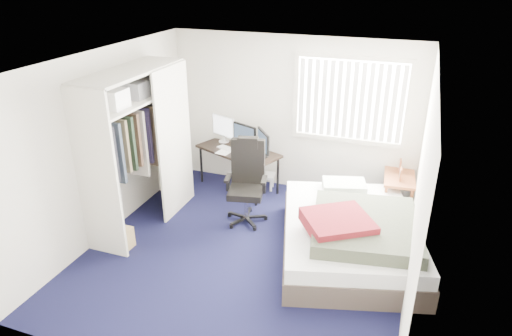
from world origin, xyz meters
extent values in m
plane|color=black|center=(0.00, 0.00, 0.00)|extent=(4.20, 4.20, 0.00)
plane|color=silver|center=(0.00, 2.10, 1.25)|extent=(4.00, 0.00, 4.00)
plane|color=silver|center=(0.00, -2.10, 1.25)|extent=(4.00, 0.00, 4.00)
plane|color=silver|center=(-2.00, 0.00, 1.25)|extent=(0.00, 4.20, 4.20)
plane|color=silver|center=(2.00, 0.00, 1.25)|extent=(0.00, 4.20, 4.20)
plane|color=white|center=(0.00, 0.00, 2.50)|extent=(4.20, 4.20, 0.00)
cube|color=white|center=(0.90, 2.08, 1.60)|extent=(1.60, 0.02, 1.20)
cube|color=beige|center=(0.90, 2.05, 2.23)|extent=(1.72, 0.06, 0.06)
cube|color=beige|center=(0.90, 2.05, 0.97)|extent=(1.72, 0.06, 0.06)
cube|color=white|center=(0.90, 2.02, 1.60)|extent=(1.60, 0.04, 1.16)
cube|color=beige|center=(-1.70, -0.60, 1.10)|extent=(0.60, 0.04, 2.20)
cube|color=beige|center=(-1.70, 1.20, 1.10)|extent=(0.60, 0.04, 2.20)
cube|color=beige|center=(-1.70, 0.30, 2.20)|extent=(0.60, 1.80, 0.04)
cube|color=beige|center=(-1.70, 0.30, 1.82)|extent=(0.56, 1.74, 0.03)
cylinder|color=silver|center=(-1.70, 0.30, 1.70)|extent=(0.03, 1.72, 0.03)
cube|color=#26262B|center=(-1.70, 0.20, 1.25)|extent=(0.38, 1.10, 0.90)
cube|color=beige|center=(-1.38, 0.75, 1.10)|extent=(0.03, 0.90, 2.20)
cube|color=white|center=(-1.70, -0.15, 1.96)|extent=(0.38, 0.30, 0.24)
cube|color=gray|center=(-1.70, 0.35, 1.95)|extent=(0.34, 0.28, 0.22)
cube|color=black|center=(-0.79, 1.73, 0.66)|extent=(1.53, 1.12, 0.04)
cylinder|color=black|center=(-1.48, 1.73, 0.32)|extent=(0.04, 0.04, 0.64)
cylinder|color=black|center=(-1.28, 2.21, 0.32)|extent=(0.04, 0.04, 0.64)
cylinder|color=black|center=(-0.31, 1.25, 0.32)|extent=(0.04, 0.04, 0.64)
cylinder|color=black|center=(-0.11, 1.73, 0.32)|extent=(0.04, 0.04, 0.64)
cube|color=white|center=(-1.16, 2.00, 0.96)|extent=(0.47, 0.22, 0.36)
cube|color=white|center=(-1.16, 2.00, 0.96)|extent=(0.42, 0.18, 0.31)
cube|color=black|center=(-0.71, 1.82, 0.94)|extent=(0.46, 0.21, 0.32)
cube|color=#1E2838|center=(-0.71, 1.82, 0.94)|extent=(0.40, 0.17, 0.27)
cube|color=black|center=(-0.32, 1.62, 0.94)|extent=(0.46, 0.21, 0.32)
cube|color=#1E2838|center=(-0.32, 1.62, 0.94)|extent=(0.40, 0.17, 0.27)
cube|color=white|center=(-0.96, 1.70, 0.69)|extent=(0.42, 0.28, 0.02)
cube|color=black|center=(-0.70, 1.59, 0.70)|extent=(0.09, 0.12, 0.02)
cylinder|color=silver|center=(-0.55, 1.58, 0.76)|extent=(0.08, 0.08, 0.16)
cube|color=white|center=(-0.79, 1.73, 0.68)|extent=(0.38, 0.37, 0.00)
cube|color=black|center=(-0.28, 0.76, 0.06)|extent=(0.69, 0.69, 0.12)
cylinder|color=silver|center=(-0.28, 0.76, 0.26)|extent=(0.06, 0.06, 0.38)
cube|color=black|center=(-0.28, 0.76, 0.48)|extent=(0.57, 0.57, 0.10)
cube|color=black|center=(-0.33, 0.97, 0.87)|extent=(0.49, 0.20, 0.67)
cube|color=black|center=(-0.33, 0.97, 1.15)|extent=(0.31, 0.17, 0.15)
cube|color=black|center=(-0.54, 0.70, 0.68)|extent=(0.12, 0.28, 0.04)
cube|color=black|center=(-0.03, 0.81, 0.68)|extent=(0.12, 0.28, 0.04)
cube|color=white|center=(-0.37, 1.85, 0.24)|extent=(0.36, 0.30, 0.03)
cylinder|color=white|center=(-0.47, 1.75, 0.12)|extent=(0.04, 0.04, 0.23)
cylinder|color=white|center=(-0.50, 1.92, 0.12)|extent=(0.04, 0.04, 0.23)
cylinder|color=white|center=(-0.24, 1.78, 0.12)|extent=(0.04, 0.04, 0.23)
cylinder|color=white|center=(-0.27, 1.95, 0.12)|extent=(0.04, 0.04, 0.23)
cube|color=brown|center=(1.75, 1.85, 0.58)|extent=(0.50, 0.90, 0.04)
cube|color=brown|center=(1.60, 1.44, 0.28)|extent=(0.04, 0.04, 0.56)
cube|color=brown|center=(1.54, 2.23, 0.28)|extent=(0.04, 0.04, 0.56)
cube|color=brown|center=(1.96, 1.47, 0.28)|extent=(0.04, 0.04, 0.56)
cube|color=brown|center=(1.90, 2.26, 0.28)|extent=(0.04, 0.04, 0.56)
cube|color=brown|center=(1.77, 1.65, 0.69)|extent=(0.03, 0.14, 0.18)
cube|color=brown|center=(1.74, 1.98, 0.69)|extent=(0.03, 0.14, 0.18)
cube|color=#40352E|center=(1.25, 0.47, 0.14)|extent=(2.20, 2.59, 0.29)
cube|color=white|center=(1.25, 0.47, 0.38)|extent=(2.15, 2.54, 0.20)
cube|color=silver|center=(1.03, 1.27, 0.55)|extent=(0.69, 0.55, 0.14)
cube|color=#393E2E|center=(1.46, 0.27, 0.56)|extent=(1.46, 1.57, 0.18)
cube|color=#550E15|center=(1.15, 0.08, 0.64)|extent=(1.01, 1.00, 0.16)
cube|color=#A18750|center=(-1.65, -0.47, 0.14)|extent=(0.39, 0.30, 0.28)
camera|label=1|loc=(1.83, -4.64, 3.49)|focal=32.00mm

